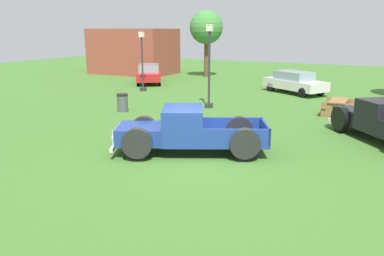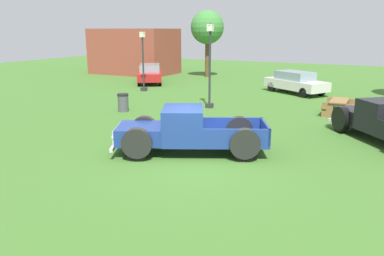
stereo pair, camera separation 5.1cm
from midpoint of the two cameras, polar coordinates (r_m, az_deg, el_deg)
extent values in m
plane|color=#3D6B28|center=(12.85, 0.30, -4.80)|extent=(80.00, 80.00, 0.00)
cube|color=navy|center=(13.57, -7.72, -0.82)|extent=(2.13, 2.14, 0.58)
cube|color=silver|center=(13.72, -11.08, -0.80)|extent=(0.70, 1.33, 0.49)
sphere|color=silver|center=(13.10, -11.56, -1.42)|extent=(0.21, 0.21, 0.21)
sphere|color=silver|center=(14.32, -10.49, -0.01)|extent=(0.21, 0.21, 0.21)
cube|color=navy|center=(13.36, -1.47, 0.46)|extent=(2.01, 2.19, 1.22)
cube|color=#8C9EA8|center=(13.33, -4.25, 1.59)|extent=(0.71, 1.39, 0.54)
cube|color=navy|center=(13.55, 6.17, -1.85)|extent=(2.77, 2.57, 0.11)
cube|color=navy|center=(12.65, 6.55, -1.42)|extent=(2.03, 1.06, 0.58)
cube|color=navy|center=(14.27, 5.90, 0.43)|extent=(2.03, 1.06, 0.58)
cube|color=navy|center=(13.60, 10.69, -0.45)|extent=(0.86, 1.62, 0.58)
cylinder|color=black|center=(12.81, -8.25, -3.12)|extent=(0.82, 0.56, 0.80)
cylinder|color=#B7B7BC|center=(12.80, -8.25, -3.13)|extent=(0.40, 0.37, 0.32)
cylinder|color=black|center=(12.75, -8.28, -2.25)|extent=(1.04, 0.71, 1.02)
cylinder|color=black|center=(14.50, -7.17, -1.01)|extent=(0.82, 0.56, 0.80)
cylinder|color=#B7B7BC|center=(14.51, -7.17, -1.00)|extent=(0.40, 0.37, 0.32)
cylinder|color=black|center=(14.45, -7.20, -0.23)|extent=(1.04, 0.71, 1.02)
cylinder|color=black|center=(12.75, 7.71, -3.19)|extent=(0.82, 0.56, 0.80)
cylinder|color=#B7B7BC|center=(12.74, 7.71, -3.21)|extent=(0.40, 0.37, 0.32)
cylinder|color=black|center=(12.69, 7.74, -2.32)|extent=(1.04, 0.71, 1.02)
cylinder|color=black|center=(14.44, 6.89, -1.06)|extent=(0.82, 0.56, 0.80)
cylinder|color=#B7B7BC|center=(14.45, 6.89, -1.05)|extent=(0.40, 0.37, 0.32)
cylinder|color=black|center=(14.39, 6.91, -0.28)|extent=(1.04, 0.71, 1.02)
cube|color=silver|center=(13.82, -11.19, -2.12)|extent=(0.95, 1.78, 0.13)
cube|color=black|center=(17.77, 23.54, 1.72)|extent=(2.25, 2.24, 0.58)
cube|color=silver|center=(18.42, 22.09, 2.28)|extent=(1.16, 0.97, 0.49)
sphere|color=silver|center=(18.04, 20.45, 2.29)|extent=(0.21, 0.21, 0.21)
sphere|color=silver|center=(18.76, 23.75, 2.41)|extent=(0.21, 0.21, 0.21)
cube|color=black|center=(16.56, 26.60, 1.66)|extent=(2.24, 2.18, 1.21)
cube|color=#8C9EA8|center=(17.01, 25.36, 3.02)|extent=(1.20, 1.00, 0.53)
cylinder|color=black|center=(17.33, 21.07, 0.68)|extent=(0.69, 0.77, 0.80)
cylinder|color=#B7B7BC|center=(17.32, 21.04, 0.67)|extent=(0.40, 0.41, 0.32)
cylinder|color=black|center=(17.28, 21.13, 1.33)|extent=(0.87, 0.97, 1.01)
cylinder|color=black|center=(18.36, 25.70, 0.94)|extent=(0.69, 0.77, 0.80)
cylinder|color=#B7B7BC|center=(18.36, 25.73, 0.94)|extent=(0.40, 0.41, 0.32)
cylinder|color=black|center=(18.32, 25.77, 1.55)|extent=(0.87, 0.97, 1.01)
cube|color=silver|center=(18.52, 21.92, 1.30)|extent=(1.55, 1.31, 0.13)
cube|color=silver|center=(27.12, 15.00, 6.30)|extent=(4.71, 3.90, 0.60)
cube|color=#7F939E|center=(27.15, 14.85, 7.55)|extent=(2.91, 2.61, 0.55)
cylinder|color=black|center=(26.74, 18.47, 5.28)|extent=(0.65, 0.51, 0.64)
cylinder|color=black|center=(25.56, 16.08, 5.07)|extent=(0.65, 0.51, 0.64)
cylinder|color=black|center=(28.78, 13.96, 6.20)|extent=(0.65, 0.51, 0.64)
cylinder|color=black|center=(27.68, 11.56, 6.02)|extent=(0.65, 0.51, 0.64)
cube|color=#B21E1E|center=(31.51, -6.43, 7.79)|extent=(3.95, 4.80, 0.62)
cube|color=#7F939E|center=(31.60, -6.46, 8.88)|extent=(2.65, 2.96, 0.56)
cylinder|color=black|center=(30.01, -4.91, 6.91)|extent=(0.52, 0.67, 0.66)
cylinder|color=black|center=(30.06, -8.06, 6.83)|extent=(0.52, 0.67, 0.66)
cylinder|color=black|center=(33.06, -4.92, 7.60)|extent=(0.52, 0.67, 0.66)
cylinder|color=black|center=(33.10, -7.78, 7.53)|extent=(0.52, 0.67, 0.66)
cube|color=#2D2D33|center=(27.58, -7.32, 5.75)|extent=(0.36, 0.36, 0.25)
cylinder|color=#2D2D33|center=(27.36, -7.44, 9.60)|extent=(0.12, 0.12, 3.47)
cube|color=#F2EACC|center=(27.27, -7.58, 13.61)|extent=(0.28, 0.28, 0.36)
cone|color=#2D2D33|center=(27.27, -7.59, 13.99)|extent=(0.32, 0.32, 0.14)
cube|color=#2D2D33|center=(21.43, 2.44, 3.37)|extent=(0.36, 0.36, 0.25)
cylinder|color=#2D2D33|center=(21.13, 2.50, 8.89)|extent=(0.12, 0.12, 3.90)
cube|color=#F2EACC|center=(21.03, 2.57, 14.67)|extent=(0.28, 0.28, 0.36)
cone|color=#2D2D33|center=(21.03, 2.57, 15.16)|extent=(0.32, 0.32, 0.14)
cube|color=olive|center=(20.81, 20.88, 3.85)|extent=(0.80, 1.80, 0.06)
cube|color=olive|center=(20.81, 22.44, 2.86)|extent=(0.28, 1.80, 0.05)
cube|color=olive|center=(20.93, 19.18, 3.22)|extent=(0.28, 1.80, 0.05)
cube|color=olive|center=(20.10, 20.52, 2.44)|extent=(1.40, 0.08, 0.75)
cube|color=olive|center=(21.66, 21.04, 3.21)|extent=(1.40, 0.08, 0.75)
cylinder|color=#4C4C51|center=(20.69, -10.34, 3.59)|extent=(0.56, 0.56, 0.85)
cylinder|color=black|center=(20.61, -10.40, 4.89)|extent=(0.59, 0.59, 0.10)
cylinder|color=brown|center=(35.50, 2.07, 10.26)|extent=(0.36, 0.36, 3.31)
sphere|color=#3D7F38|center=(35.41, 2.11, 14.74)|extent=(2.98, 2.98, 2.98)
cube|color=brown|center=(38.77, -8.74, 11.20)|extent=(7.78, 4.94, 4.31)
camera|label=1|loc=(0.03, -90.11, -0.03)|focal=35.91mm
camera|label=2|loc=(0.03, 89.89, 0.03)|focal=35.91mm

